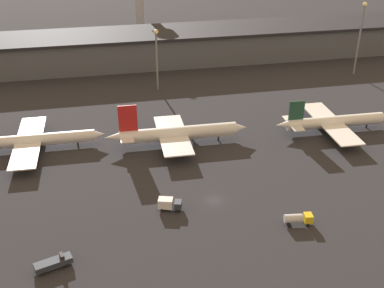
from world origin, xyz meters
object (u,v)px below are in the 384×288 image
object	(u,v)px
airplane_1	(33,140)
service_vehicle_2	(54,263)
airplane_3	(334,122)
service_vehicle_4	(169,204)
airplane_2	(177,133)
service_vehicle_1	(298,219)

from	to	relation	value
airplane_1	service_vehicle_2	world-z (taller)	airplane_1
airplane_1	airplane_3	distance (m)	90.86
airplane_1	service_vehicle_4	xyz separation A→B (m)	(33.71, -37.36, -1.27)
airplane_2	service_vehicle_4	bearing A→B (deg)	-102.13
airplane_2	service_vehicle_4	xyz separation A→B (m)	(-7.70, -32.25, -1.76)
airplane_3	service_vehicle_1	distance (m)	51.70
service_vehicle_1	airplane_1	bearing A→B (deg)	148.92
airplane_1	service_vehicle_4	world-z (taller)	airplane_1
service_vehicle_2	service_vehicle_4	bearing A→B (deg)	12.23
service_vehicle_1	airplane_2	bearing A→B (deg)	121.86
airplane_2	service_vehicle_2	distance (m)	57.81
airplane_2	service_vehicle_4	size ratio (longest dim) A/B	7.17
service_vehicle_1	service_vehicle_4	size ratio (longest dim) A/B	1.11
service_vehicle_2	service_vehicle_4	xyz separation A→B (m)	(25.70, 14.89, 0.37)
airplane_3	service_vehicle_2	size ratio (longest dim) A/B	4.93
airplane_1	service_vehicle_2	bearing A→B (deg)	-79.99
airplane_1	service_vehicle_1	bearing A→B (deg)	-37.29
service_vehicle_4	airplane_1	bearing A→B (deg)	148.58
airplane_3	service_vehicle_2	distance (m)	94.53
airplane_3	service_vehicle_1	xyz separation A→B (m)	(-29.44, -42.47, -1.44)
service_vehicle_1	service_vehicle_4	bearing A→B (deg)	164.87
airplane_2	service_vehicle_2	world-z (taller)	airplane_2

